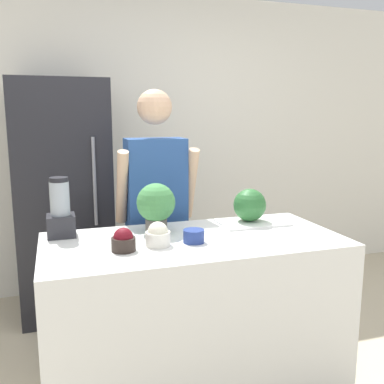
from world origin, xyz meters
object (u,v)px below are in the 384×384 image
bowl_cream (158,235)px  blender (60,212)px  watermelon (250,205)px  potted_plant (156,205)px  person (156,217)px  bowl_small_blue (194,236)px  bowl_cherries (123,241)px  refrigerator (64,199)px

bowl_cream → blender: size_ratio=0.39×
watermelon → potted_plant: 0.60m
person → potted_plant: person is taller
watermelon → bowl_small_blue: 0.54m
watermelon → bowl_small_blue: bearing=-148.5°
bowl_small_blue → potted_plant: 0.31m
person → blender: size_ratio=5.23×
bowl_cherries → bowl_cream: (0.18, 0.03, 0.00)m
blender → person: bearing=27.1°
bowl_small_blue → bowl_cream: bearing=179.1°
bowl_cherries → bowl_small_blue: (0.37, 0.03, -0.02)m
refrigerator → bowl_small_blue: 1.52m
person → bowl_cherries: size_ratio=14.41×
blender → potted_plant: (0.52, -0.08, 0.02)m
refrigerator → bowl_cream: (0.43, -1.38, 0.05)m
refrigerator → bowl_cherries: refrigerator is taller
watermelon → bowl_cream: size_ratio=1.56×
refrigerator → potted_plant: size_ratio=6.42×
bowl_cream → refrigerator: bearing=107.2°
refrigerator → watermelon: refrigerator is taller
refrigerator → bowl_cream: refrigerator is taller
bowl_cream → potted_plant: (0.05, 0.25, 0.11)m
bowl_cherries → watermelon: bearing=20.2°
bowl_cream → potted_plant: 0.27m
watermelon → bowl_cream: (-0.64, -0.27, -0.06)m
bowl_small_blue → refrigerator: bearing=114.1°
person → bowl_cream: size_ratio=13.37×
bowl_cream → blender: bearing=144.5°
bowl_cream → blender: (-0.47, 0.33, 0.08)m
refrigerator → bowl_small_blue: (0.62, -1.38, 0.03)m
person → blender: bearing=-152.9°
bowl_cherries → bowl_small_blue: size_ratio=1.07×
bowl_small_blue → watermelon: bearing=31.5°
bowl_cherries → blender: bearing=128.2°
refrigerator → blender: size_ratio=5.52×
bowl_cream → potted_plant: size_ratio=0.45×
watermelon → blender: 1.11m
blender → bowl_cherries: bearing=-51.8°
refrigerator → watermelon: size_ratio=9.04×
watermelon → bowl_cream: 0.70m
refrigerator → bowl_cherries: (0.25, -1.41, 0.04)m
blender → potted_plant: 0.52m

